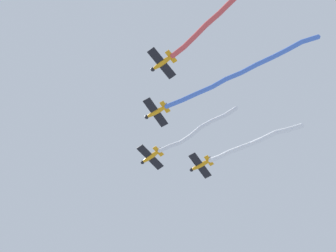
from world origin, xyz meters
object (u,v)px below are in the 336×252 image
object	(u,v)px
airplane_left_wing	(156,112)
airplane_right_wing	(200,165)
airplane_lead	(150,157)
airplane_slot	(162,63)

from	to	relation	value
airplane_left_wing	airplane_right_wing	world-z (taller)	airplane_right_wing
airplane_left_wing	airplane_right_wing	bearing A→B (deg)	-93.64
airplane_lead	airplane_right_wing	distance (m)	9.49
airplane_left_wing	airplane_right_wing	size ratio (longest dim) A/B	1.00
airplane_right_wing	airplane_slot	bearing A→B (deg)	104.05
airplane_lead	airplane_right_wing	xyz separation A→B (m)	(4.55, 8.32, 0.30)
airplane_right_wing	airplane_slot	distance (m)	22.10
airplane_lead	airplane_right_wing	bearing A→B (deg)	-128.20
airplane_left_wing	airplane_slot	distance (m)	9.49
airplane_lead	airplane_left_wing	xyz separation A→B (m)	(7.81, -5.41, 0.00)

